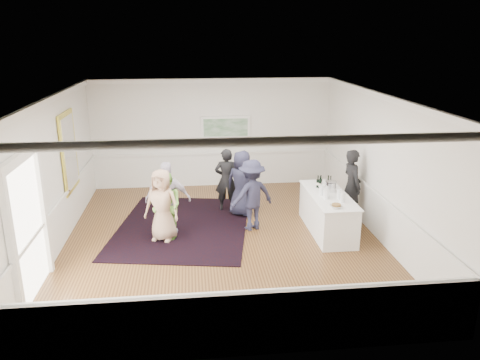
{
  "coord_description": "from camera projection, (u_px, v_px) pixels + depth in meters",
  "views": [
    {
      "loc": [
        -0.66,
        -9.6,
        4.42
      ],
      "look_at": [
        0.42,
        0.2,
        1.32
      ],
      "focal_mm": 35.0,
      "sensor_mm": 36.0,
      "label": 1
    }
  ],
  "objects": [
    {
      "name": "guest_navy",
      "position": [
        242.0,
        183.0,
        11.7
      ],
      "size": [
        0.97,
        0.85,
        1.67
      ],
      "primitive_type": "imported",
      "rotation": [
        0.0,
        0.0,
        2.65
      ],
      "color": "#222239",
      "rests_on": "floor"
    },
    {
      "name": "nut_bowl",
      "position": [
        336.0,
        206.0,
        9.84
      ],
      "size": [
        0.26,
        0.26,
        0.08
      ],
      "color": "white",
      "rests_on": "serving_table"
    },
    {
      "name": "area_rug",
      "position": [
        183.0,
        226.0,
        11.2
      ],
      "size": [
        3.63,
        4.4,
        0.02
      ],
      "primitive_type": "cube",
      "rotation": [
        0.0,
        0.0,
        -0.17
      ],
      "color": "black",
      "rests_on": "floor"
    },
    {
      "name": "wall_left",
      "position": [
        53.0,
        176.0,
        9.65
      ],
      "size": [
        0.02,
        8.0,
        3.2
      ],
      "primitive_type": "cube",
      "color": "white",
      "rests_on": "floor"
    },
    {
      "name": "doorway",
      "position": [
        27.0,
        219.0,
        7.91
      ],
      "size": [
        0.1,
        1.78,
        2.56
      ],
      "color": "white",
      "rests_on": "wall_left"
    },
    {
      "name": "wainscoting",
      "position": [
        222.0,
        219.0,
        10.34
      ],
      "size": [
        7.0,
        8.0,
        1.0
      ],
      "primitive_type": null,
      "color": "white",
      "rests_on": "floor"
    },
    {
      "name": "floor",
      "position": [
        223.0,
        239.0,
        10.49
      ],
      "size": [
        8.0,
        8.0,
        0.0
      ],
      "primitive_type": "plane",
      "color": "brown",
      "rests_on": "ground"
    },
    {
      "name": "guest_tan",
      "position": [
        162.0,
        205.0,
        10.26
      ],
      "size": [
        0.93,
        0.77,
        1.63
      ],
      "primitive_type": "imported",
      "rotation": [
        0.0,
        0.0,
        -0.36
      ],
      "color": "tan",
      "rests_on": "floor"
    },
    {
      "name": "juice_pitchers",
      "position": [
        331.0,
        193.0,
        10.37
      ],
      "size": [
        0.44,
        0.65,
        0.24
      ],
      "color": "#76AB3D",
      "rests_on": "serving_table"
    },
    {
      "name": "landscape_painting",
      "position": [
        226.0,
        127.0,
        13.74
      ],
      "size": [
        1.44,
        0.06,
        0.66
      ],
      "color": "white",
      "rests_on": "wall_back"
    },
    {
      "name": "wall_front",
      "position": [
        243.0,
        255.0,
        6.22
      ],
      "size": [
        7.0,
        0.02,
        3.2
      ],
      "primitive_type": "cube",
      "color": "white",
      "rests_on": "floor"
    },
    {
      "name": "bartender",
      "position": [
        352.0,
        186.0,
        11.3
      ],
      "size": [
        0.51,
        0.71,
        1.8
      ],
      "primitive_type": "imported",
      "rotation": [
        0.0,
        0.0,
        1.71
      ],
      "color": "black",
      "rests_on": "floor"
    },
    {
      "name": "wall_right",
      "position": [
        379.0,
        166.0,
        10.38
      ],
      "size": [
        0.02,
        8.0,
        3.2
      ],
      "primitive_type": "cube",
      "color": "white",
      "rests_on": "floor"
    },
    {
      "name": "guest_dark_b",
      "position": [
        226.0,
        180.0,
        12.01
      ],
      "size": [
        0.65,
        0.47,
        1.65
      ],
      "primitive_type": "imported",
      "rotation": [
        0.0,
        0.0,
        3.01
      ],
      "color": "black",
      "rests_on": "floor"
    },
    {
      "name": "serving_table",
      "position": [
        327.0,
        213.0,
        10.8
      ],
      "size": [
        0.86,
        2.25,
        0.91
      ],
      "color": "white",
      "rests_on": "floor"
    },
    {
      "name": "guest_dark_a",
      "position": [
        252.0,
        195.0,
        10.83
      ],
      "size": [
        1.24,
        0.98,
        1.68
      ],
      "primitive_type": "imported",
      "rotation": [
        0.0,
        0.0,
        3.52
      ],
      "color": "#222239",
      "rests_on": "floor"
    },
    {
      "name": "mirror",
      "position": [
        69.0,
        152.0,
        10.83
      ],
      "size": [
        0.05,
        1.25,
        1.85
      ],
      "color": "yellow",
      "rests_on": "wall_left"
    },
    {
      "name": "guest_green",
      "position": [
        167.0,
        206.0,
        10.35
      ],
      "size": [
        0.92,
        0.95,
        1.54
      ],
      "primitive_type": "imported",
      "rotation": [
        0.0,
        0.0,
        -0.9
      ],
      "color": "#7CC14D",
      "rests_on": "floor"
    },
    {
      "name": "wine_bottles",
      "position": [
        324.0,
        181.0,
        11.09
      ],
      "size": [
        0.37,
        0.18,
        0.31
      ],
      "color": "black",
      "rests_on": "serving_table"
    },
    {
      "name": "ice_bucket",
      "position": [
        331.0,
        186.0,
        10.85
      ],
      "size": [
        0.26,
        0.26,
        0.25
      ],
      "primitive_type": "cylinder",
      "color": "silver",
      "rests_on": "serving_table"
    },
    {
      "name": "wall_back",
      "position": [
        212.0,
        133.0,
        13.81
      ],
      "size": [
        7.0,
        0.02,
        3.2
      ],
      "primitive_type": "cube",
      "color": "white",
      "rests_on": "floor"
    },
    {
      "name": "guest_lilac",
      "position": [
        168.0,
        200.0,
        10.46
      ],
      "size": [
        1.05,
        0.51,
        1.73
      ],
      "primitive_type": "imported",
      "rotation": [
        0.0,
        0.0,
        3.06
      ],
      "color": "silver",
      "rests_on": "floor"
    },
    {
      "name": "ceiling",
      "position": [
        221.0,
        96.0,
        9.53
      ],
      "size": [
        7.0,
        8.0,
        0.02
      ],
      "primitive_type": "cube",
      "color": "white",
      "rests_on": "wall_back"
    }
  ]
}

